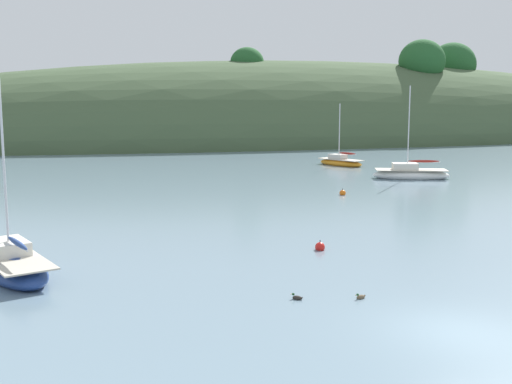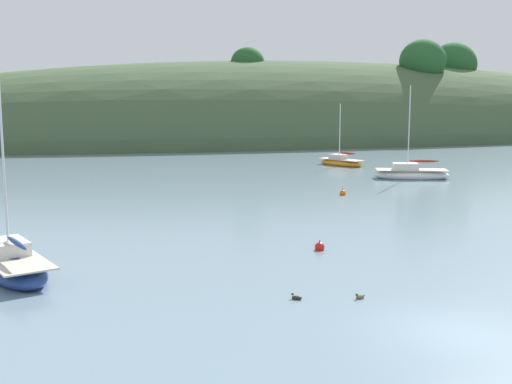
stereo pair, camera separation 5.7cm
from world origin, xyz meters
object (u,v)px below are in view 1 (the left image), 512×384
sailboat_cream_ketch (410,174)px  duck_lead (361,297)px  sailboat_navy_dinghy (341,162)px  sailboat_red_portside (12,265)px  duck_lone_left (297,298)px  mooring_buoy_channel (320,247)px  mooring_buoy_outer (343,193)px

sailboat_cream_ketch → duck_lead: 32.84m
sailboat_navy_dinghy → sailboat_cream_ketch: sailboat_cream_ketch is taller
sailboat_red_portside → duck_lone_left: sailboat_red_portside is taller
sailboat_navy_dinghy → sailboat_cream_ketch: bearing=-83.1°
mooring_buoy_channel → mooring_buoy_outer: bearing=62.0°
sailboat_red_portside → sailboat_cream_ketch: 36.09m
mooring_buoy_outer → sailboat_red_portside: bearing=-144.5°
sailboat_navy_dinghy → duck_lone_left: size_ratio=16.53×
sailboat_navy_dinghy → mooring_buoy_outer: (-7.68, -17.39, -0.21)m
sailboat_red_portside → mooring_buoy_channel: bearing=1.1°
sailboat_red_portside → mooring_buoy_outer: (20.35, 14.53, -0.26)m
duck_lone_left → sailboat_cream_ketch: bearing=53.5°
sailboat_navy_dinghy → mooring_buoy_outer: 19.01m
mooring_buoy_channel → duck_lone_left: bearing=-118.6°
mooring_buoy_outer → mooring_buoy_channel: bearing=-118.0°
sailboat_red_portside → duck_lone_left: (9.36, -5.99, -0.33)m
sailboat_navy_dinghy → mooring_buoy_channel: (-15.26, -31.68, -0.21)m
duck_lead → duck_lone_left: (-2.07, 0.54, 0.00)m
duck_lead → sailboat_navy_dinghy: bearing=66.7°
sailboat_red_portside → sailboat_cream_ketch: size_ratio=0.98×
sailboat_red_portside → mooring_buoy_outer: bearing=35.5°
mooring_buoy_outer → duck_lone_left: 23.28m
sailboat_navy_dinghy → mooring_buoy_channel: 35.16m
duck_lead → duck_lone_left: size_ratio=1.12×
mooring_buoy_channel → duck_lone_left: 7.10m
mooring_buoy_channel → duck_lead: mooring_buoy_channel is taller
sailboat_navy_dinghy → sailboat_cream_ketch: 11.02m
sailboat_navy_dinghy → duck_lead: (-16.59, -38.45, -0.28)m
mooring_buoy_outer → duck_lead: 22.87m
mooring_buoy_channel → duck_lead: 6.91m
mooring_buoy_outer → duck_lead: size_ratio=1.29×
duck_lead → duck_lone_left: 2.14m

